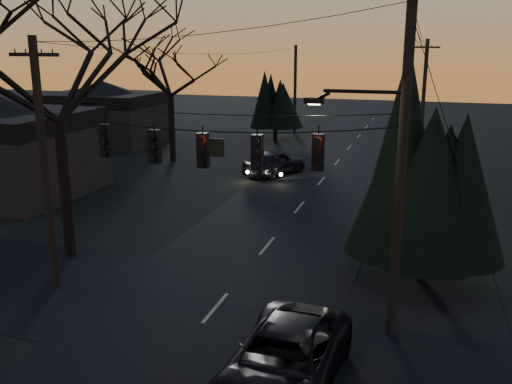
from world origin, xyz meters
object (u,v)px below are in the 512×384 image
(bare_tree_left, at_px, (54,64))
(utility_pole_left, at_px, (56,285))
(utility_pole_right, at_px, (390,333))
(evergreen_right, at_px, (430,163))
(utility_pole_far_l, at_px, (294,133))
(suv_near, at_px, (284,361))
(sedan_oncoming_a, at_px, (275,163))
(utility_pole_far_r, at_px, (419,156))

(bare_tree_left, bearing_deg, utility_pole_left, -65.20)
(utility_pole_right, distance_m, evergreen_right, 6.07)
(utility_pole_far_l, relative_size, bare_tree_left, 0.74)
(utility_pole_right, xyz_separation_m, bare_tree_left, (-12.73, 2.66, 7.52))
(utility_pole_right, height_order, utility_pole_left, utility_pole_right)
(bare_tree_left, relative_size, suv_near, 1.96)
(utility_pole_far_l, relative_size, sedan_oncoming_a, 1.70)
(sedan_oncoming_a, bearing_deg, bare_tree_left, 99.65)
(utility_pole_far_r, bearing_deg, utility_pole_left, -112.33)
(utility_pole_left, relative_size, evergreen_right, 1.15)
(sedan_oncoming_a, bearing_deg, suv_near, 129.61)
(utility_pole_right, xyz_separation_m, utility_pole_left, (-11.50, 0.00, 0.00))
(utility_pole_far_r, xyz_separation_m, evergreen_right, (0.76, -23.78, 4.30))
(utility_pole_left, distance_m, utility_pole_far_l, 36.00)
(utility_pole_far_l, bearing_deg, suv_near, -76.93)
(utility_pole_far_l, relative_size, evergreen_right, 1.08)
(utility_pole_far_r, distance_m, evergreen_right, 24.18)
(utility_pole_right, bearing_deg, bare_tree_left, 168.18)
(utility_pole_far_r, bearing_deg, utility_pole_far_l, 145.18)
(utility_pole_left, distance_m, utility_pole_far_r, 30.27)
(utility_pole_right, bearing_deg, utility_pole_far_r, 90.00)
(utility_pole_far_l, xyz_separation_m, sedan_oncoming_a, (2.80, -17.20, 0.80))
(utility_pole_right, height_order, evergreen_right, evergreen_right)
(utility_pole_left, height_order, suv_near, utility_pole_left)
(utility_pole_right, relative_size, evergreen_right, 1.35)
(utility_pole_right, bearing_deg, sedan_oncoming_a, 114.84)
(bare_tree_left, height_order, sedan_oncoming_a, bare_tree_left)
(bare_tree_left, bearing_deg, utility_pole_right, -11.82)
(utility_pole_right, xyz_separation_m, evergreen_right, (0.76, 4.22, 4.30))
(utility_pole_right, bearing_deg, evergreen_right, 79.76)
(bare_tree_left, height_order, suv_near, bare_tree_left)
(utility_pole_right, distance_m, utility_pole_far_l, 37.79)
(evergreen_right, bearing_deg, suv_near, -111.33)
(bare_tree_left, distance_m, evergreen_right, 13.96)
(utility_pole_right, height_order, utility_pole_far_l, utility_pole_right)
(suv_near, bearing_deg, utility_pole_left, 160.77)
(utility_pole_left, xyz_separation_m, suv_near, (9.20, -3.62, 0.76))
(utility_pole_left, bearing_deg, suv_near, -21.49)
(utility_pole_left, distance_m, sedan_oncoming_a, 19.02)
(utility_pole_far_l, height_order, sedan_oncoming_a, utility_pole_far_l)
(utility_pole_right, xyz_separation_m, sedan_oncoming_a, (-8.70, 18.80, 0.80))
(utility_pole_right, relative_size, bare_tree_left, 0.93)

